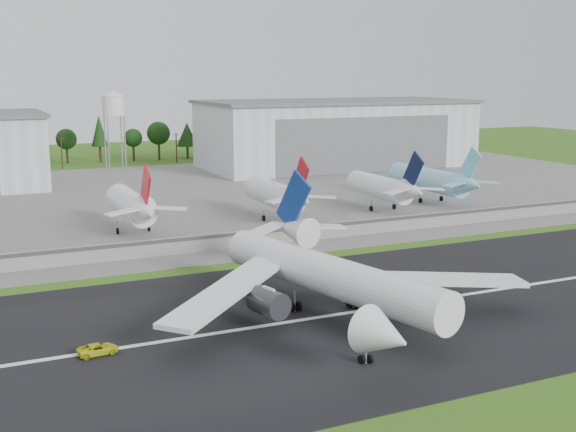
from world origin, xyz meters
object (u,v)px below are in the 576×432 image
parked_jet_skyblue (435,180)px  main_airliner (330,285)px  parked_jet_red_b (279,195)px  ground_vehicle (98,349)px  parked_jet_red_a (134,206)px  parked_jet_navy (386,188)px

parked_jet_skyblue → main_airliner: bearing=-134.3°
parked_jet_red_b → parked_jet_skyblue: 48.94m
ground_vehicle → parked_jet_skyblue: (103.60, 72.60, 5.59)m
parked_jet_red_a → main_airliner: bearing=-78.9°
parked_jet_red_b → parked_jet_red_a: bearing=180.0°
parked_jet_red_b → parked_jet_skyblue: bearing=5.9°
parked_jet_red_b → parked_jet_skyblue: (48.68, 5.01, 0.03)m
main_airliner → parked_jet_skyblue: main_airliner is taller
parked_jet_red_a → parked_jet_navy: bearing=-0.0°
parked_jet_red_a → parked_jet_skyblue: bearing=3.4°
parked_jet_red_b → parked_jet_navy: parked_jet_red_b is taller
ground_vehicle → parked_jet_red_a: parked_jet_red_a is taller
main_airliner → parked_jet_navy: 84.63m
parked_jet_skyblue → ground_vehicle: bearing=-145.0°
parked_jet_red_b → parked_jet_navy: 29.99m
main_airliner → parked_jet_skyblue: size_ratio=1.57×
ground_vehicle → parked_jet_navy: (84.91, 67.57, 5.42)m
main_airliner → parked_jet_red_a: (-13.20, 67.02, 1.51)m
parked_jet_red_a → parked_jet_skyblue: 83.73m
parked_jet_red_a → parked_jet_navy: size_ratio=1.00×
ground_vehicle → parked_jet_red_a: bearing=-22.6°
parked_jet_red_a → ground_vehicle: bearing=-106.5°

